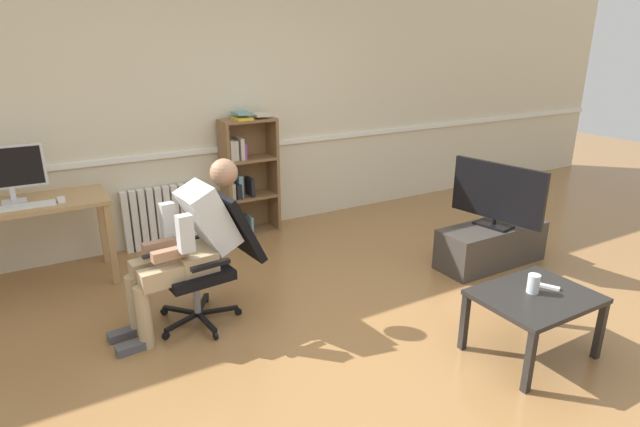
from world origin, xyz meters
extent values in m
plane|color=olive|center=(0.00, 0.00, 0.00)|extent=(18.00, 18.00, 0.00)
cube|color=beige|center=(0.00, 2.65, 1.35)|extent=(12.00, 0.10, 2.70)
cube|color=white|center=(0.00, 2.58, 0.92)|extent=(12.00, 0.03, 0.05)
cube|color=tan|center=(-1.29, 1.89, 0.36)|extent=(0.06, 0.06, 0.72)
cube|color=tan|center=(-1.29, 2.41, 0.36)|extent=(0.06, 0.06, 0.72)
cube|color=tan|center=(-1.90, 2.15, 0.74)|extent=(1.30, 0.60, 0.04)
cube|color=silver|center=(-1.94, 2.21, 0.76)|extent=(0.18, 0.14, 0.01)
cube|color=silver|center=(-1.94, 2.23, 0.82)|extent=(0.04, 0.02, 0.10)
cube|color=silver|center=(-1.94, 2.23, 1.04)|extent=(0.54, 0.02, 0.35)
cube|color=black|center=(-1.94, 2.22, 1.04)|extent=(0.50, 0.00, 0.31)
cube|color=white|center=(-1.86, 2.01, 0.77)|extent=(0.42, 0.12, 0.02)
cube|color=white|center=(-1.61, 2.03, 0.77)|extent=(0.06, 0.10, 0.03)
cube|color=brown|center=(-0.06, 2.42, 0.62)|extent=(0.03, 0.28, 1.24)
cube|color=brown|center=(0.48, 2.42, 0.62)|extent=(0.03, 0.28, 1.24)
cube|color=brown|center=(0.21, 2.56, 0.62)|extent=(0.54, 0.02, 1.24)
cube|color=brown|center=(0.21, 2.42, 0.01)|extent=(0.51, 0.28, 0.03)
cube|color=brown|center=(0.21, 2.42, 0.42)|extent=(0.51, 0.28, 0.03)
cube|color=brown|center=(0.21, 2.42, 0.82)|extent=(0.51, 0.28, 0.03)
cube|color=brown|center=(0.21, 2.42, 1.23)|extent=(0.51, 0.28, 0.03)
cube|color=#38844C|center=(-0.01, 2.43, 0.14)|extent=(0.04, 0.19, 0.21)
cube|color=beige|center=(-0.01, 2.42, 0.51)|extent=(0.04, 0.19, 0.16)
cube|color=beige|center=(-0.01, 2.40, 0.94)|extent=(0.03, 0.19, 0.21)
cube|color=#38844C|center=(0.06, 2.40, 0.11)|extent=(0.04, 0.19, 0.16)
cube|color=black|center=(0.04, 2.40, 0.51)|extent=(0.05, 0.19, 0.15)
cube|color=beige|center=(0.04, 2.43, 0.94)|extent=(0.05, 0.19, 0.20)
cube|color=white|center=(0.08, 2.41, 0.11)|extent=(0.03, 0.19, 0.17)
cube|color=#6699A3|center=(0.08, 2.44, 0.55)|extent=(0.05, 0.19, 0.23)
cube|color=beige|center=(0.11, 2.42, 0.95)|extent=(0.04, 0.19, 0.22)
cube|color=#6699A3|center=(0.18, 2.43, 0.11)|extent=(0.03, 0.19, 0.17)
cube|color=black|center=(0.19, 2.40, 0.53)|extent=(0.03, 0.19, 0.19)
cube|color=#89428E|center=(0.13, 2.42, 0.92)|extent=(0.04, 0.19, 0.17)
cube|color=gold|center=(0.14, 2.38, 1.25)|extent=(0.16, 0.22, 0.02)
cube|color=beige|center=(0.34, 2.39, 1.28)|extent=(0.16, 0.22, 0.02)
cube|color=#6699A3|center=(0.15, 2.43, 1.30)|extent=(0.16, 0.22, 0.02)
cube|color=white|center=(-1.06, 2.54, 0.31)|extent=(0.06, 0.08, 0.62)
cube|color=white|center=(-0.98, 2.54, 0.31)|extent=(0.06, 0.08, 0.62)
cube|color=white|center=(-0.90, 2.54, 0.31)|extent=(0.06, 0.08, 0.62)
cube|color=white|center=(-0.82, 2.54, 0.31)|extent=(0.06, 0.08, 0.62)
cube|color=white|center=(-0.74, 2.54, 0.31)|extent=(0.06, 0.08, 0.62)
cube|color=white|center=(-0.66, 2.54, 0.31)|extent=(0.06, 0.08, 0.62)
cube|color=white|center=(-0.58, 2.54, 0.31)|extent=(0.06, 0.08, 0.62)
cube|color=white|center=(-0.50, 2.54, 0.31)|extent=(0.06, 0.08, 0.62)
cube|color=white|center=(-0.42, 2.54, 0.31)|extent=(0.06, 0.08, 0.62)
cube|color=white|center=(-0.34, 2.54, 0.31)|extent=(0.06, 0.08, 0.62)
cube|color=black|center=(-0.86, 0.76, 0.07)|extent=(0.07, 0.30, 0.02)
cylinder|color=black|center=(-0.84, 0.61, 0.03)|extent=(0.03, 0.06, 0.06)
cube|color=black|center=(-0.73, 0.88, 0.07)|extent=(0.30, 0.10, 0.02)
cylinder|color=black|center=(-0.58, 0.85, 0.03)|extent=(0.06, 0.03, 0.06)
cube|color=black|center=(-0.80, 1.04, 0.07)|extent=(0.18, 0.28, 0.02)
cylinder|color=black|center=(-0.72, 1.17, 0.03)|extent=(0.05, 0.06, 0.06)
cube|color=black|center=(-0.97, 1.02, 0.07)|extent=(0.23, 0.25, 0.02)
cylinder|color=black|center=(-1.07, 1.13, 0.03)|extent=(0.05, 0.06, 0.06)
cube|color=black|center=(-1.01, 0.85, 0.07)|extent=(0.29, 0.15, 0.02)
cylinder|color=black|center=(-1.15, 0.79, 0.03)|extent=(0.06, 0.04, 0.06)
cylinder|color=gray|center=(-0.87, 0.91, 0.23)|extent=(0.05, 0.05, 0.30)
cube|color=black|center=(-0.87, 0.91, 0.41)|extent=(0.50, 0.50, 0.07)
cube|color=black|center=(-0.53, 0.94, 0.70)|extent=(0.33, 0.46, 0.53)
cube|color=black|center=(-0.88, 1.17, 0.56)|extent=(0.28, 0.07, 0.03)
cube|color=black|center=(-0.83, 0.65, 0.56)|extent=(0.28, 0.07, 0.03)
cube|color=tan|center=(-0.87, 0.91, 0.52)|extent=(0.29, 0.36, 0.14)
cube|color=silver|center=(-0.73, 0.92, 0.80)|extent=(0.41, 0.38, 0.52)
sphere|color=#A87A5B|center=(-0.59, 0.94, 1.11)|extent=(0.20, 0.20, 0.20)
cube|color=black|center=(-1.15, 0.88, 0.62)|extent=(0.15, 0.05, 0.02)
cube|color=tan|center=(-1.09, 0.99, 0.49)|extent=(0.43, 0.17, 0.13)
cylinder|color=tan|center=(-1.30, 0.97, 0.23)|extent=(0.10, 0.10, 0.46)
cube|color=#4C4C51|center=(-1.40, 0.96, 0.03)|extent=(0.23, 0.11, 0.06)
cube|color=tan|center=(-1.07, 0.79, 0.49)|extent=(0.43, 0.17, 0.13)
cylinder|color=tan|center=(-1.28, 0.77, 0.23)|extent=(0.10, 0.10, 0.46)
cube|color=#4C4C51|center=(-1.38, 0.76, 0.03)|extent=(0.23, 0.11, 0.06)
cube|color=silver|center=(-0.99, 1.06, 0.78)|extent=(0.11, 0.09, 0.26)
cube|color=#A87A5B|center=(-1.08, 0.99, 0.64)|extent=(0.25, 0.09, 0.07)
cube|color=silver|center=(-0.96, 0.74, 0.78)|extent=(0.11, 0.09, 0.26)
cube|color=#A87A5B|center=(-1.06, 0.79, 0.64)|extent=(0.25, 0.09, 0.07)
cube|color=#3D3833|center=(1.82, 0.55, 0.19)|extent=(1.07, 0.40, 0.38)
cube|color=black|center=(1.82, 0.55, 0.39)|extent=(0.26, 0.35, 0.02)
cylinder|color=black|center=(1.82, 0.55, 0.42)|extent=(0.04, 0.04, 0.05)
cube|color=black|center=(1.82, 0.55, 0.71)|extent=(0.21, 0.89, 0.52)
cube|color=#B7D1F9|center=(1.84, 0.55, 0.71)|extent=(0.17, 0.83, 0.48)
cube|color=black|center=(0.58, -0.87, 0.21)|extent=(0.04, 0.04, 0.41)
cube|color=black|center=(1.28, -0.87, 0.21)|extent=(0.04, 0.04, 0.41)
cube|color=black|center=(1.28, -0.35, 0.21)|extent=(0.04, 0.04, 0.41)
cube|color=black|center=(0.58, -0.35, 0.21)|extent=(0.04, 0.04, 0.41)
cube|color=black|center=(0.93, -0.61, 0.43)|extent=(0.75, 0.58, 0.03)
cylinder|color=silver|center=(0.93, -0.58, 0.51)|extent=(0.08, 0.08, 0.13)
cube|color=white|center=(1.07, -0.59, 0.45)|extent=(0.10, 0.15, 0.02)
camera|label=1|loc=(-1.78, -2.47, 2.03)|focal=28.76mm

